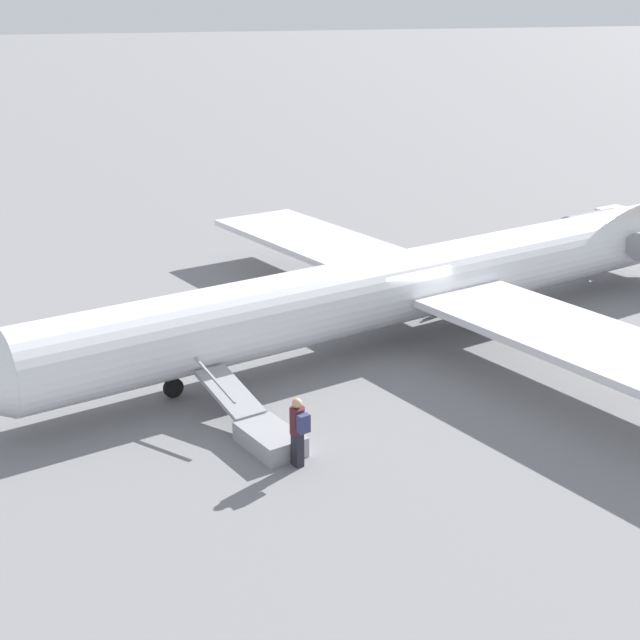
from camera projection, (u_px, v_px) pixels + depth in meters
ground_plane at (402, 337)px, 29.09m from camera, size 600.00×600.00×0.00m
airplane_main at (425, 281)px, 28.96m from camera, size 30.63×23.77×6.01m
boarding_stairs at (261, 429)px, 22.07m from camera, size 1.74×4.13×1.56m
passenger at (298, 428)px, 20.71m from camera, size 0.38×0.56×1.74m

